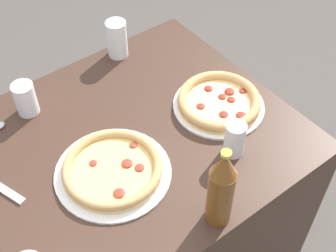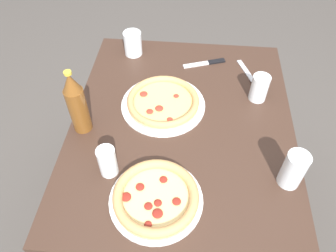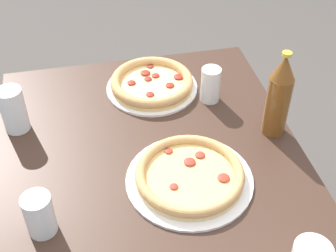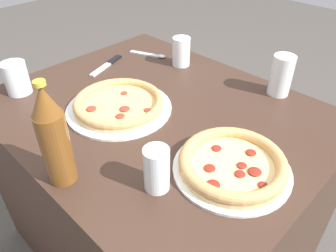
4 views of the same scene
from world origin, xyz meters
name	(u,v)px [view 4 (image 4 of 4)]	position (x,y,z in m)	size (l,w,h in m)	color
ground_plane	(160,242)	(0.00, 0.00, 0.00)	(8.00, 8.00, 0.00)	#4C4742
table	(158,187)	(0.00, 0.00, 0.36)	(1.06, 0.85, 0.72)	#3D281E
pizza_salami	(232,164)	(0.34, -0.06, 0.74)	(0.30, 0.30, 0.05)	white
pizza_margherita	(119,104)	(-0.09, -0.08, 0.74)	(0.34, 0.34, 0.04)	white
glass_cola	(17,79)	(-0.42, -0.26, 0.77)	(0.08, 0.08, 0.11)	white
glass_mango_juice	(281,77)	(0.23, 0.37, 0.78)	(0.07, 0.07, 0.14)	white
glass_red_wine	(181,53)	(-0.17, 0.30, 0.77)	(0.07, 0.07, 0.11)	white
glass_orange_juice	(157,171)	(0.24, -0.23, 0.77)	(0.06, 0.06, 0.12)	white
beer_bottle	(53,137)	(0.06, -0.37, 0.85)	(0.07, 0.07, 0.27)	brown
knife	(107,65)	(-0.37, 0.09, 0.72)	(0.09, 0.19, 0.01)	black
spoon	(152,55)	(-0.31, 0.27, 0.72)	(0.16, 0.08, 0.01)	silver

